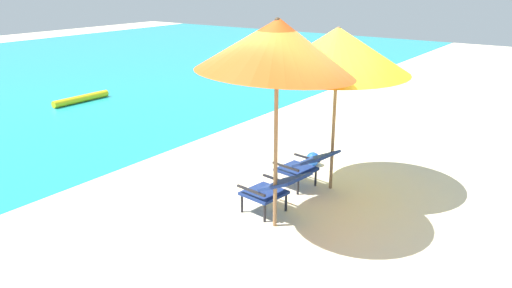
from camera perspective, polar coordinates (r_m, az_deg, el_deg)
The scene contains 7 objects.
ground_plane at distance 9.83m, azimuth -16.57°, elevation -0.41°, with size 40.00×40.00×0.00m, color beige.
swim_buoy at distance 13.60m, azimuth -19.44°, elevation 4.93°, with size 0.18×0.18×1.60m, color yellow.
lounge_chair_left at distance 6.66m, azimuth 2.05°, elevation -5.09°, with size 0.64×0.94×0.68m.
lounge_chair_right at distance 7.50m, azimuth 5.72°, elevation -2.37°, with size 0.65×0.94×0.68m.
beach_umbrella_left at distance 5.85m, azimuth 2.44°, elevation 11.17°, with size 2.72×2.71×2.71m.
beach_umbrella_right at distance 7.17m, azimuth 9.35°, elevation 10.52°, with size 2.75×2.74×2.45m.
beach_ball at distance 8.56m, azimuth 6.54°, elevation -1.71°, with size 0.24×0.24×0.24m, color blue.
Camera 1 is at (-5.63, -3.45, 3.09)m, focal length 34.82 mm.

